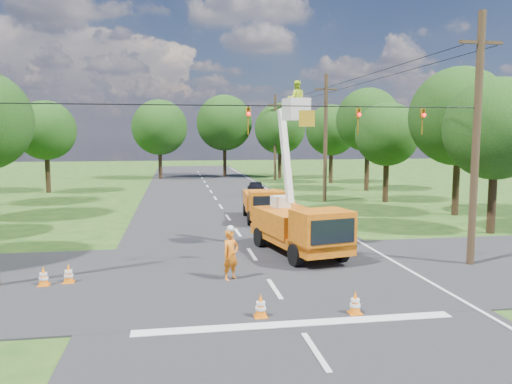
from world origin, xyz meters
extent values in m
plane|color=#1D4314|center=(0.00, 20.00, 0.00)|extent=(140.00, 140.00, 0.00)
cube|color=black|center=(0.00, 20.00, 0.00)|extent=(12.00, 100.00, 0.06)
cube|color=black|center=(0.00, 2.00, 0.00)|extent=(56.00, 10.00, 0.07)
cube|color=silver|center=(0.00, -3.20, 0.00)|extent=(9.00, 0.45, 0.02)
cube|color=silver|center=(5.60, 20.00, 0.00)|extent=(0.12, 90.00, 0.02)
cube|color=orange|center=(2.05, 4.95, 0.72)|extent=(3.42, 6.33, 0.45)
cube|color=orange|center=(2.51, 2.85, 1.50)|extent=(2.51, 2.13, 1.50)
cube|color=black|center=(2.69, 2.02, 1.55)|extent=(1.87, 0.46, 0.95)
cube|color=orange|center=(1.88, 5.73, 1.35)|extent=(3.08, 4.11, 1.00)
cylinder|color=black|center=(1.43, 2.87, 0.46)|extent=(0.51, 0.97, 0.92)
cylinder|color=black|center=(3.48, 3.32, 0.46)|extent=(0.51, 0.97, 0.92)
cylinder|color=black|center=(0.62, 6.58, 0.46)|extent=(0.51, 0.97, 0.92)
cylinder|color=black|center=(2.67, 7.03, 0.46)|extent=(0.51, 0.97, 0.92)
cube|color=silver|center=(1.65, 6.81, 2.10)|extent=(0.89, 0.89, 0.55)
cube|color=silver|center=(1.76, 6.27, 4.30)|extent=(0.56, 1.36, 4.34)
cube|color=silver|center=(1.99, 5.24, 6.35)|extent=(1.13, 1.13, 0.95)
imported|color=#C6E526|center=(1.99, 5.24, 6.79)|extent=(0.84, 0.69, 1.59)
cube|color=orange|center=(2.06, 13.89, 0.65)|extent=(2.35, 5.57, 0.41)
cube|color=orange|center=(1.94, 11.94, 1.36)|extent=(2.09, 1.67, 1.36)
cube|color=black|center=(1.89, 11.17, 1.41)|extent=(1.73, 0.17, 0.86)
cube|color=orange|center=(2.11, 14.61, 1.23)|extent=(2.35, 3.49, 0.91)
cylinder|color=black|center=(1.00, 12.23, 0.42)|extent=(0.34, 0.85, 0.84)
cylinder|color=black|center=(2.90, 12.10, 0.42)|extent=(0.34, 0.85, 0.84)
cylinder|color=black|center=(1.22, 15.67, 0.42)|extent=(0.34, 0.85, 0.84)
cylinder|color=black|center=(3.13, 15.55, 0.42)|extent=(0.34, 0.85, 0.84)
imported|color=orange|center=(-1.33, 1.42, 0.93)|extent=(0.82, 0.75, 1.87)
imported|color=black|center=(3.68, 26.59, 0.63)|extent=(2.00, 3.88, 1.26)
cone|color=orange|center=(-0.91, -2.49, 0.38)|extent=(0.36, 0.36, 0.70)
cube|color=orange|center=(-0.91, -2.49, 0.04)|extent=(0.38, 0.38, 0.04)
cylinder|color=white|center=(-0.91, -2.49, 0.44)|extent=(0.26, 0.26, 0.09)
cylinder|color=white|center=(-0.91, -2.49, 0.29)|extent=(0.31, 0.31, 0.09)
cone|color=orange|center=(1.86, -2.67, 0.38)|extent=(0.36, 0.36, 0.70)
cube|color=orange|center=(1.86, -2.67, 0.04)|extent=(0.38, 0.38, 0.04)
cylinder|color=white|center=(1.86, -2.67, 0.44)|extent=(0.26, 0.26, 0.09)
cylinder|color=white|center=(1.86, -2.67, 0.29)|extent=(0.31, 0.31, 0.09)
cone|color=orange|center=(1.69, 6.44, 0.38)|extent=(0.36, 0.36, 0.70)
cube|color=orange|center=(1.69, 6.44, 0.04)|extent=(0.38, 0.38, 0.04)
cylinder|color=white|center=(1.69, 6.44, 0.44)|extent=(0.26, 0.26, 0.09)
cylinder|color=white|center=(1.69, 6.44, 0.29)|extent=(0.31, 0.31, 0.09)
cone|color=orange|center=(2.03, 10.49, 0.38)|extent=(0.36, 0.36, 0.70)
cube|color=orange|center=(2.03, 10.49, 0.04)|extent=(0.38, 0.38, 0.04)
cylinder|color=white|center=(2.03, 10.49, 0.44)|extent=(0.26, 0.26, 0.09)
cylinder|color=white|center=(2.03, 10.49, 0.29)|extent=(0.31, 0.31, 0.09)
cone|color=orange|center=(-7.06, 1.93, 0.38)|extent=(0.36, 0.36, 0.70)
cube|color=orange|center=(-7.06, 1.93, 0.04)|extent=(0.38, 0.38, 0.04)
cylinder|color=white|center=(-7.06, 1.93, 0.44)|extent=(0.26, 0.26, 0.09)
cylinder|color=white|center=(-7.06, 1.93, 0.29)|extent=(0.31, 0.31, 0.09)
cone|color=orange|center=(-7.84, 1.71, 0.38)|extent=(0.36, 0.36, 0.70)
cube|color=orange|center=(-7.84, 1.71, 0.04)|extent=(0.38, 0.38, 0.04)
cylinder|color=white|center=(-7.84, 1.71, 0.44)|extent=(0.26, 0.26, 0.09)
cylinder|color=white|center=(-7.84, 1.71, 0.29)|extent=(0.31, 0.31, 0.09)
cone|color=orange|center=(4.99, 17.60, 0.38)|extent=(0.36, 0.36, 0.70)
cube|color=orange|center=(4.99, 17.60, 0.04)|extent=(0.38, 0.38, 0.04)
cylinder|color=white|center=(4.99, 17.60, 0.44)|extent=(0.26, 0.26, 0.09)
cylinder|color=white|center=(4.99, 17.60, 0.29)|extent=(0.31, 0.31, 0.09)
cylinder|color=#4C3823|center=(8.50, 2.00, 5.00)|extent=(0.30, 0.30, 10.00)
cube|color=#4C3823|center=(8.50, 2.00, 8.80)|extent=(1.80, 0.12, 0.12)
cylinder|color=#4C3823|center=(8.50, 22.00, 5.00)|extent=(0.30, 0.30, 10.00)
cube|color=#4C3823|center=(8.50, 22.00, 8.80)|extent=(1.80, 0.12, 0.12)
cylinder|color=#4C3823|center=(8.50, 42.00, 5.00)|extent=(0.30, 0.30, 10.00)
cube|color=#4C3823|center=(8.50, 42.00, 8.80)|extent=(1.80, 0.12, 0.12)
cylinder|color=black|center=(-0.50, 2.00, 6.30)|extent=(18.00, 0.04, 0.04)
cube|color=#B38615|center=(1.60, 2.00, 5.85)|extent=(0.60, 0.05, 0.60)
imported|color=#B38615|center=(-0.60, 2.00, 5.75)|extent=(0.16, 0.20, 1.00)
sphere|color=#FF0C0C|center=(-0.60, 1.88, 6.00)|extent=(0.14, 0.14, 0.14)
imported|color=#B38615|center=(3.60, 2.00, 5.75)|extent=(0.16, 0.20, 1.00)
sphere|color=#FF0C0C|center=(3.60, 1.88, 6.00)|extent=(0.14, 0.14, 0.14)
imported|color=#B38615|center=(6.20, 2.00, 5.75)|extent=(0.16, 0.20, 1.00)
sphere|color=#FF0C0C|center=(6.20, 1.88, 6.00)|extent=(0.14, 0.14, 0.14)
cylinder|color=#382616|center=(-14.80, 32.00, 2.02)|extent=(0.44, 0.44, 4.05)
sphere|color=#14390F|center=(-14.80, 32.00, 5.70)|extent=(5.40, 5.40, 5.40)
cylinder|color=#382616|center=(13.50, 8.00, 1.98)|extent=(0.44, 0.44, 3.96)
sphere|color=#14390F|center=(13.50, 8.00, 5.58)|extent=(5.40, 5.40, 5.40)
cylinder|color=#382616|center=(15.00, 14.00, 2.29)|extent=(0.44, 0.44, 4.58)
sphere|color=#14390F|center=(15.00, 14.00, 6.45)|extent=(6.40, 6.40, 6.40)
cylinder|color=#382616|center=(13.20, 21.00, 1.89)|extent=(0.44, 0.44, 3.78)
sphere|color=#14390F|center=(13.20, 21.00, 5.33)|extent=(5.00, 5.00, 5.00)
cylinder|color=#382616|center=(14.80, 29.00, 2.38)|extent=(0.44, 0.44, 4.75)
sphere|color=#14390F|center=(14.80, 29.00, 6.70)|extent=(6.00, 6.00, 6.00)
cylinder|color=#382616|center=(13.80, 37.00, 2.07)|extent=(0.44, 0.44, 4.14)
sphere|color=#14390F|center=(13.80, 37.00, 5.83)|extent=(5.60, 5.60, 5.60)
cylinder|color=#382616|center=(-5.00, 45.00, 2.20)|extent=(0.44, 0.44, 4.40)
sphere|color=#14390F|center=(-5.00, 45.00, 6.20)|extent=(6.60, 6.60, 6.60)
cylinder|color=#382616|center=(3.00, 47.00, 2.42)|extent=(0.44, 0.44, 4.84)
sphere|color=#14390F|center=(3.00, 47.00, 6.82)|extent=(7.00, 7.00, 7.00)
cylinder|color=#382616|center=(9.50, 44.00, 2.16)|extent=(0.44, 0.44, 4.31)
sphere|color=#14390F|center=(9.50, 44.00, 6.08)|extent=(6.20, 6.20, 6.20)
camera|label=1|loc=(-3.27, -16.12, 5.22)|focal=35.00mm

